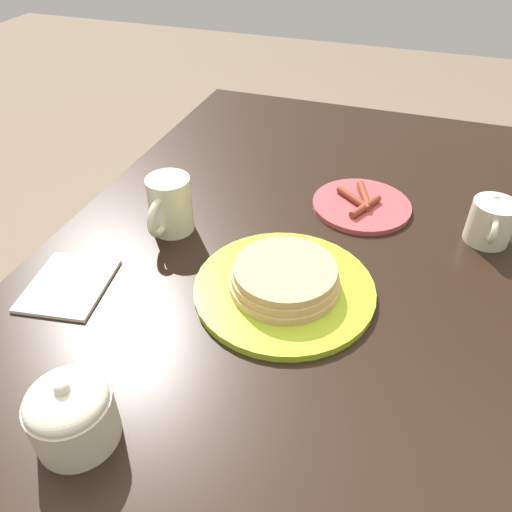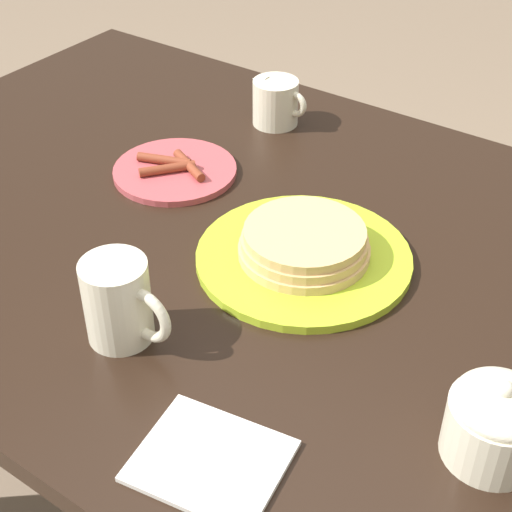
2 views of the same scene
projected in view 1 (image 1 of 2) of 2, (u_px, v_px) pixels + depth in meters
ground_plane at (283, 492)px, 1.29m from camera, size 8.00×8.00×0.00m
dining_table at (295, 320)px, 0.89m from camera, size 1.44×0.89×0.75m
pancake_plate at (285, 283)px, 0.77m from camera, size 0.28×0.28×0.05m
side_plate_bacon at (361, 205)px, 0.97m from camera, size 0.19×0.19×0.02m
coffee_mug at (170, 205)px, 0.88m from camera, size 0.11×0.08×0.10m
creamer_pitcher at (491, 221)px, 0.86m from camera, size 0.11×0.08×0.09m
sugar_bowl at (71, 413)px, 0.56m from camera, size 0.10×0.10×0.10m
napkin at (69, 285)px, 0.79m from camera, size 0.16×0.14×0.01m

